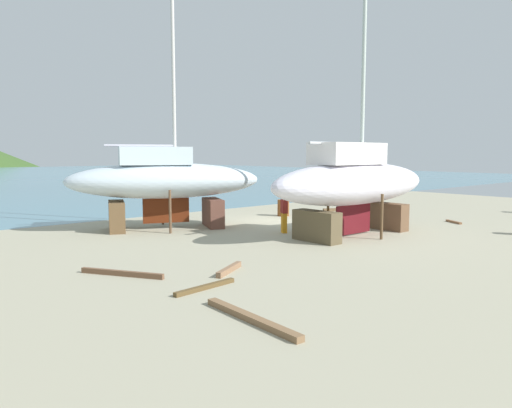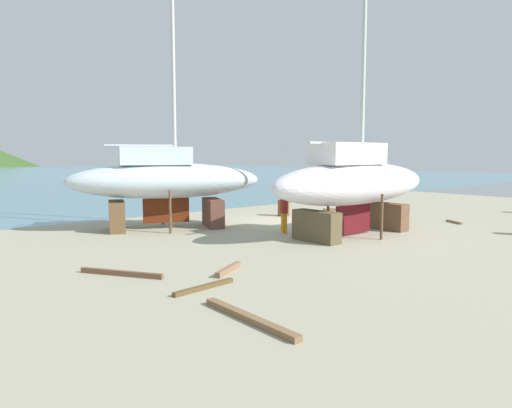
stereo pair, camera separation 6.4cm
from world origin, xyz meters
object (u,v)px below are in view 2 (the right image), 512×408
object	(u,v)px
barrel_rust_near	(284,208)
barrel_blue_faded	(368,210)
sailboat_mid_port	(165,180)
sailboat_large_starboard	(354,182)
worker	(284,213)

from	to	relation	value
barrel_rust_near	barrel_blue_faded	bearing A→B (deg)	-33.23
sailboat_mid_port	barrel_blue_faded	size ratio (longest dim) A/B	20.36
sailboat_mid_port	sailboat_large_starboard	distance (m)	8.90
sailboat_large_starboard	barrel_blue_faded	world-z (taller)	sailboat_large_starboard
worker	barrel_rust_near	distance (m)	6.06
sailboat_mid_port	sailboat_large_starboard	world-z (taller)	sailboat_large_starboard
sailboat_mid_port	sailboat_large_starboard	size ratio (longest dim) A/B	0.93
barrel_blue_faded	barrel_rust_near	size ratio (longest dim) A/B	0.81
worker	sailboat_large_starboard	bearing A→B (deg)	156.00
worker	sailboat_mid_port	bearing A→B (deg)	-25.34
barrel_rust_near	sailboat_mid_port	bearing A→B (deg)	177.63
sailboat_large_starboard	barrel_blue_faded	size ratio (longest dim) A/B	21.98
sailboat_mid_port	barrel_rust_near	distance (m)	7.87
sailboat_mid_port	worker	xyz separation A→B (m)	(3.45, -4.67, -1.43)
sailboat_large_starboard	worker	xyz separation A→B (m)	(-1.89, 2.44, -1.46)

